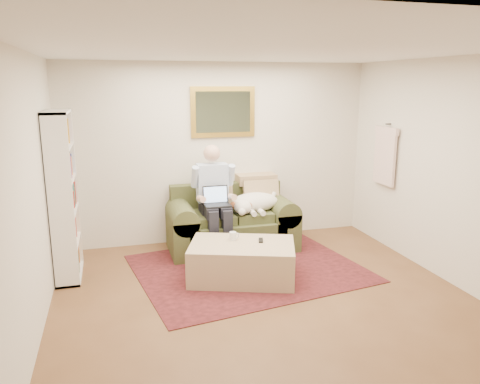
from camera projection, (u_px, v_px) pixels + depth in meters
name	position (u px, v px, depth m)	size (l,w,h in m)	color
room_shell	(266.00, 183.00, 4.83)	(4.51, 5.00, 2.61)	brown
rug	(248.00, 268.00, 5.95)	(2.71, 2.17, 0.01)	black
sofa	(231.00, 227.00, 6.64)	(1.77, 0.90, 1.06)	brown
seated_man	(215.00, 201.00, 6.32)	(0.58, 0.83, 1.49)	#8CA4D8
laptop	(216.00, 200.00, 6.25)	(0.34, 0.27, 0.25)	black
sleeping_dog	(255.00, 202.00, 6.55)	(0.73, 0.46, 0.27)	white
ottoman	(242.00, 261.00, 5.59)	(1.23, 0.78, 0.45)	tan
coffee_mug	(233.00, 236.00, 5.66)	(0.08, 0.08, 0.10)	white
tv_remote	(261.00, 240.00, 5.63)	(0.05, 0.15, 0.02)	black
bookshelf	(63.00, 196.00, 5.52)	(0.28, 0.80, 2.00)	white
wall_mirror	(223.00, 112.00, 6.70)	(0.94, 0.04, 0.72)	gold
hanging_shirt	(385.00, 153.00, 6.56)	(0.06, 0.52, 0.90)	beige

